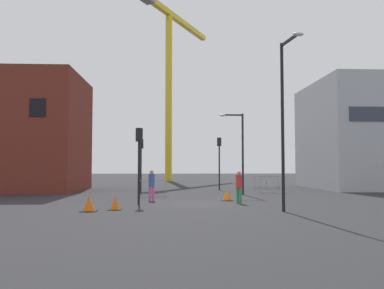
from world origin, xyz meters
The scene contains 17 objects.
ground centered at (0.00, 0.00, 0.00)m, with size 160.00×160.00×0.00m, color #28282B.
brick_building centered at (-13.81, 11.31, 4.58)m, with size 10.59×8.33×9.16m.
office_block centered at (16.63, 13.50, 4.67)m, with size 10.74×10.63×9.33m.
construction_crane centered at (-1.56, 32.07, 15.47)m, with size 9.37×16.49×23.22m.
streetlamp_tall centered at (3.69, -3.89, 4.38)m, with size 0.54×1.77×7.42m.
streetlamp_short centered at (3.39, 6.10, 3.38)m, with size 1.68×0.24×5.57m.
traffic_light_verge centered at (-2.90, -0.27, 2.65)m, with size 0.36×0.37×3.94m.
traffic_light_median centered at (-3.53, 8.68, 2.67)m, with size 0.36×0.38×3.97m.
traffic_light_corner centered at (2.64, 11.47, 2.87)m, with size 0.36×0.38×4.30m.
pedestrian_walking centered at (2.35, 0.13, 1.01)m, with size 0.34×0.34×1.73m.
pedestrian_waiting centered at (-2.36, 1.88, 1.03)m, with size 0.34×0.34×1.76m.
safety_barrier_left_run centered at (-2.49, 4.48, 0.56)m, with size 1.91×0.29×1.08m.
safety_barrier_front centered at (6.92, 13.07, 0.56)m, with size 2.37×0.33×1.08m.
safety_barrier_rear centered at (6.08, 7.68, 0.56)m, with size 1.92×0.22×1.08m.
traffic_cone_on_verge centered at (1.95, 1.80, 0.31)m, with size 0.66×0.66×0.67m.
traffic_cone_by_barrier centered at (-4.80, -3.24, 0.32)m, with size 0.68×0.68×0.69m.
traffic_cone_striped centered at (-3.76, -2.65, 0.27)m, with size 0.57×0.57×0.58m.
Camera 1 is at (-1.14, -20.66, 1.98)m, focal length 36.83 mm.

